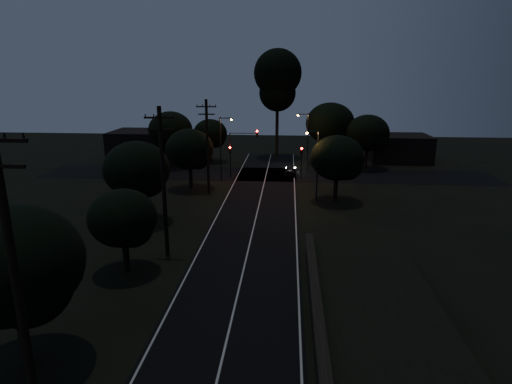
{
  "coord_description": "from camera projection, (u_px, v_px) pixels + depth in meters",
  "views": [
    {
      "loc": [
        2.96,
        -14.23,
        13.15
      ],
      "look_at": [
        0.0,
        24.0,
        2.5
      ],
      "focal_mm": 30.0,
      "sensor_mm": 36.0,
      "label": 1
    }
  ],
  "objects": [
    {
      "name": "tree_far_e",
      "position": [
        369.0,
        134.0,
        60.06
      ],
      "size": [
        6.02,
        6.02,
        7.63
      ],
      "color": "black",
      "rests_on": "ground"
    },
    {
      "name": "signal_mast",
      "position": [
        243.0,
        145.0,
        54.88
      ],
      "size": [
        3.7,
        0.35,
        6.25
      ],
      "color": "black",
      "rests_on": "ground"
    },
    {
      "name": "tree_right_a",
      "position": [
        339.0,
        159.0,
        44.29
      ],
      "size": [
        5.55,
        5.55,
        7.05
      ],
      "color": "black",
      "rests_on": "ground"
    },
    {
      "name": "utility_pole_far",
      "position": [
        207.0,
        146.0,
        47.13
      ],
      "size": [
        2.2,
        0.3,
        10.5
      ],
      "color": "black",
      "rests_on": "ground"
    },
    {
      "name": "tree_left_b",
      "position": [
        125.0,
        220.0,
        28.42
      ],
      "size": [
        4.57,
        4.57,
        5.81
      ],
      "color": "black",
      "rests_on": "ground"
    },
    {
      "name": "tree_left_d",
      "position": [
        191.0,
        150.0,
        49.36
      ],
      "size": [
        5.56,
        5.56,
        7.06
      ],
      "color": "black",
      "rests_on": "ground"
    },
    {
      "name": "signal_left",
      "position": [
        230.0,
        156.0,
        55.4
      ],
      "size": [
        0.28,
        0.35,
        4.1
      ],
      "color": "black",
      "rests_on": "ground"
    },
    {
      "name": "road_surface",
      "position": [
        261.0,
        197.0,
        47.3
      ],
      "size": [
        60.0,
        70.0,
        0.03
      ],
      "color": "black",
      "rests_on": "ground"
    },
    {
      "name": "utility_pole_near",
      "position": [
        17.0,
        288.0,
        14.26
      ],
      "size": [
        2.2,
        0.3,
        12.0
      ],
      "color": "black",
      "rests_on": "ground"
    },
    {
      "name": "building_left",
      "position": [
        145.0,
        145.0,
        68.26
      ],
      "size": [
        10.0,
        8.0,
        4.4
      ],
      "primitive_type": "cube",
      "color": "black",
      "rests_on": "ground"
    },
    {
      "name": "tree_far_w",
      "position": [
        172.0,
        131.0,
        61.11
      ],
      "size": [
        6.27,
        6.27,
        7.99
      ],
      "color": "black",
      "rests_on": "ground"
    },
    {
      "name": "building_right",
      "position": [
        399.0,
        148.0,
        66.3
      ],
      "size": [
        9.0,
        7.0,
        4.0
      ],
      "primitive_type": "cube",
      "color": "black",
      "rests_on": "ground"
    },
    {
      "name": "streetlight_b",
      "position": [
        306.0,
        138.0,
        58.04
      ],
      "size": [
        1.66,
        0.26,
        8.0
      ],
      "color": "black",
      "rests_on": "ground"
    },
    {
      "name": "streetlight_c",
      "position": [
        316.0,
        161.0,
        44.63
      ],
      "size": [
        1.46,
        0.26,
        7.5
      ],
      "color": "black",
      "rests_on": "ground"
    },
    {
      "name": "tree_far_nw",
      "position": [
        211.0,
        134.0,
        64.87
      ],
      "size": [
        5.15,
        5.15,
        6.53
      ],
      "color": "black",
      "rests_on": "ground"
    },
    {
      "name": "tree_left_a",
      "position": [
        15.0,
        268.0,
        18.52
      ],
      "size": [
        6.13,
        6.13,
        7.76
      ],
      "color": "black",
      "rests_on": "ground"
    },
    {
      "name": "retaining_wall",
      "position": [
        389.0,
        357.0,
        19.55
      ],
      "size": [
        6.93,
        26.0,
        1.6
      ],
      "color": "black",
      "rests_on": "ground"
    },
    {
      "name": "tall_pine",
      "position": [
        278.0,
        80.0,
        66.89
      ],
      "size": [
        7.46,
        7.46,
        16.96
      ],
      "color": "black",
      "rests_on": "ground"
    },
    {
      "name": "signal_right",
      "position": [
        301.0,
        157.0,
        54.72
      ],
      "size": [
        0.28,
        0.35,
        4.1
      ],
      "color": "black",
      "rests_on": "ground"
    },
    {
      "name": "tree_left_c",
      "position": [
        139.0,
        171.0,
        37.91
      ],
      "size": [
        5.89,
        5.89,
        7.44
      ],
      "color": "black",
      "rests_on": "ground"
    },
    {
      "name": "streetlight_a",
      "position": [
        222.0,
        145.0,
        53.07
      ],
      "size": [
        1.66,
        0.26,
        8.0
      ],
      "color": "black",
      "rests_on": "ground"
    },
    {
      "name": "utility_pole_mid",
      "position": [
        163.0,
        180.0,
        30.73
      ],
      "size": [
        2.2,
        0.3,
        11.0
      ],
      "color": "black",
      "rests_on": "ground"
    },
    {
      "name": "tree_far_ne",
      "position": [
        332.0,
        125.0,
        63.04
      ],
      "size": [
        7.18,
        7.18,
        9.08
      ],
      "color": "black",
      "rests_on": "ground"
    },
    {
      "name": "car",
      "position": [
        290.0,
        171.0,
        57.14
      ],
      "size": [
        1.63,
        3.69,
        1.23
      ],
      "primitive_type": "imported",
      "rotation": [
        0.0,
        0.0,
        3.09
      ],
      "color": "black",
      "rests_on": "ground"
    }
  ]
}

